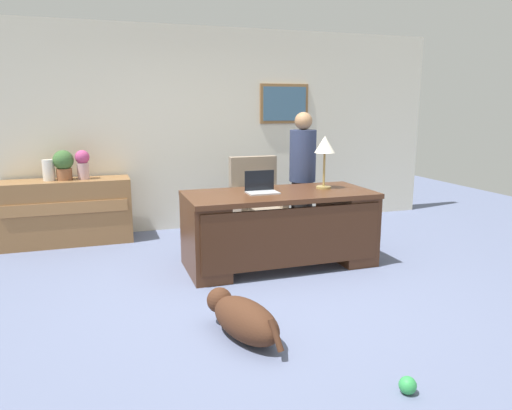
{
  "coord_description": "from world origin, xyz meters",
  "views": [
    {
      "loc": [
        -1.36,
        -3.91,
        1.68
      ],
      "look_at": [
        0.05,
        0.3,
        0.75
      ],
      "focal_mm": 33.59,
      "sensor_mm": 36.0,
      "label": 1
    }
  ],
  "objects_px": {
    "desk": "(280,226)",
    "dog_toy_ball": "(408,385)",
    "person_standing": "(302,177)",
    "vase_with_flowers": "(83,163)",
    "armchair": "(257,204)",
    "desk_lamp": "(325,148)",
    "vase_empty": "(49,170)",
    "dog_lying": "(243,318)",
    "laptop": "(261,187)",
    "credenza": "(68,212)",
    "potted_plant": "(64,164)"
  },
  "relations": [
    {
      "from": "desk",
      "to": "person_standing",
      "type": "xyz_separation_m",
      "value": [
        0.58,
        0.76,
        0.39
      ]
    },
    {
      "from": "armchair",
      "to": "vase_with_flowers",
      "type": "relative_size",
      "value": 2.96
    },
    {
      "from": "laptop",
      "to": "vase_with_flowers",
      "type": "xyz_separation_m",
      "value": [
        -1.76,
        1.55,
        0.14
      ]
    },
    {
      "from": "laptop",
      "to": "potted_plant",
      "type": "xyz_separation_m",
      "value": [
        -1.98,
        1.55,
        0.15
      ]
    },
    {
      "from": "person_standing",
      "to": "laptop",
      "type": "distance_m",
      "value": 1.04
    },
    {
      "from": "laptop",
      "to": "desk",
      "type": "bearing_deg",
      "value": -18.07
    },
    {
      "from": "desk",
      "to": "vase_empty",
      "type": "xyz_separation_m",
      "value": [
        -2.34,
        1.61,
        0.49
      ]
    },
    {
      "from": "desk",
      "to": "potted_plant",
      "type": "bearing_deg",
      "value": 143.39
    },
    {
      "from": "credenza",
      "to": "vase_with_flowers",
      "type": "xyz_separation_m",
      "value": [
        0.22,
        0.0,
        0.59
      ]
    },
    {
      "from": "desk",
      "to": "armchair",
      "type": "relative_size",
      "value": 1.87
    },
    {
      "from": "credenza",
      "to": "dog_toy_ball",
      "type": "distance_m",
      "value": 4.53
    },
    {
      "from": "person_standing",
      "to": "vase_with_flowers",
      "type": "height_order",
      "value": "person_standing"
    },
    {
      "from": "desk",
      "to": "credenza",
      "type": "bearing_deg",
      "value": 143.4
    },
    {
      "from": "vase_with_flowers",
      "to": "potted_plant",
      "type": "distance_m",
      "value": 0.22
    },
    {
      "from": "desk",
      "to": "person_standing",
      "type": "height_order",
      "value": "person_standing"
    },
    {
      "from": "armchair",
      "to": "desk",
      "type": "bearing_deg",
      "value": -94.32
    },
    {
      "from": "credenza",
      "to": "vase_empty",
      "type": "xyz_separation_m",
      "value": [
        -0.17,
        0.0,
        0.52
      ]
    },
    {
      "from": "desk_lamp",
      "to": "potted_plant",
      "type": "relative_size",
      "value": 1.58
    },
    {
      "from": "dog_toy_ball",
      "to": "laptop",
      "type": "bearing_deg",
      "value": 91.47
    },
    {
      "from": "vase_empty",
      "to": "potted_plant",
      "type": "bearing_deg",
      "value": 0.0
    },
    {
      "from": "armchair",
      "to": "potted_plant",
      "type": "distance_m",
      "value": 2.39
    },
    {
      "from": "desk",
      "to": "vase_empty",
      "type": "relative_size",
      "value": 7.82
    },
    {
      "from": "laptop",
      "to": "vase_empty",
      "type": "bearing_deg",
      "value": 144.23
    },
    {
      "from": "armchair",
      "to": "potted_plant",
      "type": "xyz_separation_m",
      "value": [
        -2.24,
        0.63,
        0.52
      ]
    },
    {
      "from": "desk",
      "to": "person_standing",
      "type": "distance_m",
      "value": 1.04
    },
    {
      "from": "desk_lamp",
      "to": "vase_empty",
      "type": "bearing_deg",
      "value": 152.24
    },
    {
      "from": "vase_with_flowers",
      "to": "armchair",
      "type": "bearing_deg",
      "value": -17.2
    },
    {
      "from": "person_standing",
      "to": "dog_toy_ball",
      "type": "relative_size",
      "value": 15.1
    },
    {
      "from": "armchair",
      "to": "dog_lying",
      "type": "relative_size",
      "value": 1.28
    },
    {
      "from": "credenza",
      "to": "dog_lying",
      "type": "xyz_separation_m",
      "value": [
        1.32,
        -3.05,
        -0.24
      ]
    },
    {
      "from": "desk",
      "to": "armchair",
      "type": "xyz_separation_m",
      "value": [
        0.07,
        0.98,
        0.04
      ]
    },
    {
      "from": "armchair",
      "to": "credenza",
      "type": "bearing_deg",
      "value": 164.4
    },
    {
      "from": "dog_lying",
      "to": "dog_toy_ball",
      "type": "xyz_separation_m",
      "value": [
        0.72,
        -0.98,
        -0.1
      ]
    },
    {
      "from": "person_standing",
      "to": "dog_lying",
      "type": "relative_size",
      "value": 1.95
    },
    {
      "from": "person_standing",
      "to": "dog_toy_ball",
      "type": "distance_m",
      "value": 3.34
    },
    {
      "from": "dog_lying",
      "to": "dog_toy_ball",
      "type": "distance_m",
      "value": 1.22
    },
    {
      "from": "desk",
      "to": "dog_toy_ball",
      "type": "bearing_deg",
      "value": -93.01
    },
    {
      "from": "desk",
      "to": "credenza",
      "type": "xyz_separation_m",
      "value": [
        -2.17,
        1.61,
        -0.04
      ]
    },
    {
      "from": "armchair",
      "to": "vase_empty",
      "type": "distance_m",
      "value": 2.54
    },
    {
      "from": "credenza",
      "to": "person_standing",
      "type": "relative_size",
      "value": 0.94
    },
    {
      "from": "potted_plant",
      "to": "dog_toy_ball",
      "type": "relative_size",
      "value": 3.4
    },
    {
      "from": "credenza",
      "to": "vase_empty",
      "type": "relative_size",
      "value": 6.0
    },
    {
      "from": "desk_lamp",
      "to": "credenza",
      "type": "bearing_deg",
      "value": 150.77
    },
    {
      "from": "desk",
      "to": "person_standing",
      "type": "bearing_deg",
      "value": 52.55
    },
    {
      "from": "laptop",
      "to": "vase_with_flowers",
      "type": "height_order",
      "value": "vase_with_flowers"
    },
    {
      "from": "armchair",
      "to": "laptop",
      "type": "bearing_deg",
      "value": -106.02
    },
    {
      "from": "dog_lying",
      "to": "vase_empty",
      "type": "relative_size",
      "value": 3.27
    },
    {
      "from": "person_standing",
      "to": "laptop",
      "type": "bearing_deg",
      "value": -137.88
    },
    {
      "from": "desk",
      "to": "vase_with_flowers",
      "type": "distance_m",
      "value": 2.59
    },
    {
      "from": "desk_lamp",
      "to": "vase_empty",
      "type": "relative_size",
      "value": 2.26
    }
  ]
}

